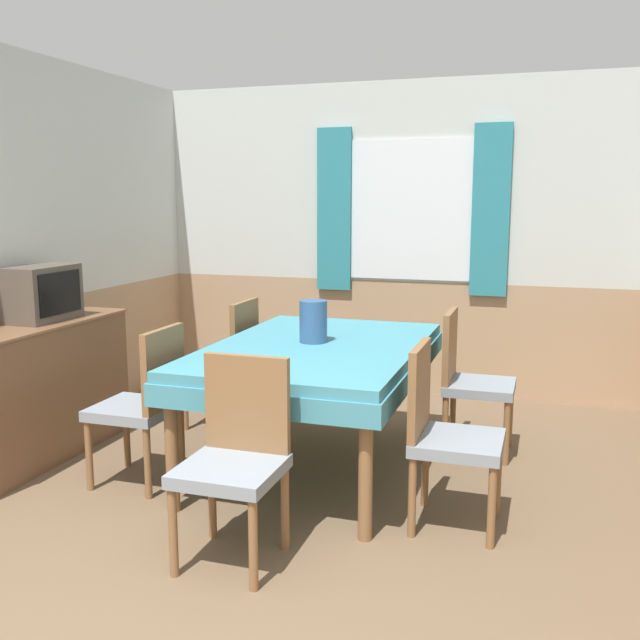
% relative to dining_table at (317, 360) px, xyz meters
% --- Properties ---
extents(wall_back, '(4.46, 0.10, 2.60)m').
position_rel_dining_table_xyz_m(wall_back, '(0.05, 1.94, 0.64)').
color(wall_back, silver).
rests_on(wall_back, ground_plane).
extents(wall_left, '(0.05, 4.79, 2.60)m').
position_rel_dining_table_xyz_m(wall_left, '(-2.02, -0.28, 0.63)').
color(wall_left, silver).
rests_on(wall_left, ground_plane).
extents(dining_table, '(1.24, 1.90, 0.77)m').
position_rel_dining_table_xyz_m(dining_table, '(0.00, 0.00, 0.00)').
color(dining_table, teal).
rests_on(dining_table, ground_plane).
extents(chair_right_far, '(0.44, 0.44, 0.93)m').
position_rel_dining_table_xyz_m(chair_right_far, '(0.86, 0.56, -0.17)').
color(chair_right_far, brown).
rests_on(chair_right_far, ground_plane).
extents(chair_head_near, '(0.44, 0.44, 0.93)m').
position_rel_dining_table_xyz_m(chair_head_near, '(0.00, -1.18, -0.17)').
color(chair_head_near, brown).
rests_on(chair_head_near, ground_plane).
extents(chair_left_near, '(0.44, 0.44, 0.93)m').
position_rel_dining_table_xyz_m(chair_left_near, '(-0.86, -0.56, -0.17)').
color(chair_left_near, brown).
rests_on(chair_left_near, ground_plane).
extents(chair_right_near, '(0.44, 0.44, 0.93)m').
position_rel_dining_table_xyz_m(chair_right_near, '(0.86, -0.56, -0.17)').
color(chair_right_near, brown).
rests_on(chair_right_near, ground_plane).
extents(chair_left_far, '(0.44, 0.44, 0.93)m').
position_rel_dining_table_xyz_m(chair_left_far, '(-0.86, 0.56, -0.17)').
color(chair_left_far, brown).
rests_on(chair_left_far, ground_plane).
extents(sideboard, '(0.46, 1.49, 0.87)m').
position_rel_dining_table_xyz_m(sideboard, '(-1.75, -0.43, -0.23)').
color(sideboard, brown).
rests_on(sideboard, ground_plane).
extents(tv, '(0.29, 0.48, 0.35)m').
position_rel_dining_table_xyz_m(tv, '(-1.77, -0.26, 0.38)').
color(tv, '#51473D').
rests_on(tv, sideboard).
extents(vase, '(0.17, 0.17, 0.26)m').
position_rel_dining_table_xyz_m(vase, '(-0.04, 0.05, 0.23)').
color(vase, '#335684').
rests_on(vase, dining_table).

